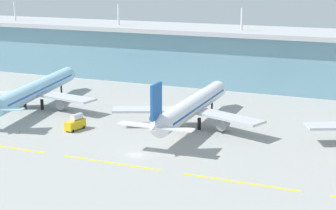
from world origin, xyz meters
The scene contains 9 objects.
ground_plane centered at (0.00, 0.00, 0.00)m, with size 600.00×600.00×0.00m, color #9E9E99.
terminal_building centered at (0.00, 101.45, 11.98)m, with size 288.00×34.00×32.55m.
airliner_near centered at (-55.77, 32.77, 6.46)m, with size 47.79×69.78×18.90m.
airliner_middle centered at (3.37, 31.35, 6.45)m, with size 48.77×64.82×18.90m.
taxiway_stripe_mid_west centered at (-37.00, -8.01, 0.02)m, with size 28.00×0.70×0.04m, color yellow.
taxiway_stripe_centre centered at (-3.00, -8.01, 0.02)m, with size 28.00×0.70×0.04m, color yellow.
taxiway_stripe_mid_east centered at (31.00, -8.01, 0.02)m, with size 28.00×0.70×0.04m, color yellow.
fuel_truck centered at (-27.68, 14.65, 2.26)m, with size 3.55×7.49×4.95m.
safety_cone_left_wingtip centered at (-41.36, 5.10, 0.35)m, with size 0.56×0.56×0.70m, color orange.
Camera 1 is at (64.56, -127.49, 47.63)m, focal length 61.06 mm.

